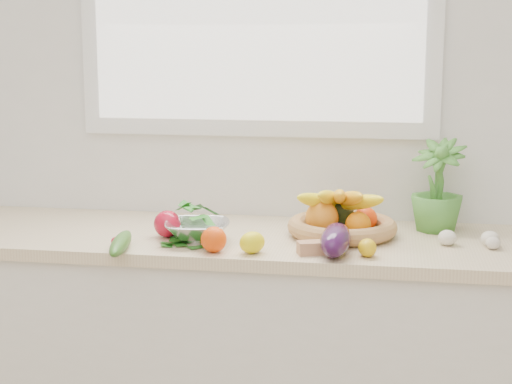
% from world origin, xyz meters
% --- Properties ---
extents(back_wall, '(4.50, 0.02, 2.70)m').
position_xyz_m(back_wall, '(0.00, 2.25, 1.35)').
color(back_wall, white).
rests_on(back_wall, ground).
extents(counter_cabinet, '(2.20, 0.58, 0.86)m').
position_xyz_m(counter_cabinet, '(0.00, 1.95, 0.43)').
color(counter_cabinet, silver).
rests_on(counter_cabinet, ground).
extents(countertop, '(2.24, 0.62, 0.04)m').
position_xyz_m(countertop, '(0.00, 1.95, 0.88)').
color(countertop, beige).
rests_on(countertop, counter_cabinet).
extents(orange_loose, '(0.09, 0.09, 0.08)m').
position_xyz_m(orange_loose, '(-0.04, 1.71, 0.94)').
color(orange_loose, '#EB4507').
rests_on(orange_loose, countertop).
extents(lemon_a, '(0.07, 0.08, 0.06)m').
position_xyz_m(lemon_a, '(0.42, 1.74, 0.93)').
color(lemon_a, gold).
rests_on(lemon_a, countertop).
extents(lemon_b, '(0.11, 0.11, 0.07)m').
position_xyz_m(lemon_b, '(0.08, 1.72, 0.93)').
color(lemon_b, yellow).
rests_on(lemon_b, countertop).
extents(lemon_c, '(0.08, 0.09, 0.06)m').
position_xyz_m(lemon_c, '(0.33, 1.72, 0.93)').
color(lemon_c, '#D5BD0B').
rests_on(lemon_c, countertop).
extents(apple, '(0.11, 0.11, 0.09)m').
position_xyz_m(apple, '(-0.24, 1.87, 0.94)').
color(apple, '#B80E27').
rests_on(apple, countertop).
extents(ginger, '(0.13, 0.09, 0.04)m').
position_xyz_m(ginger, '(0.27, 1.74, 0.92)').
color(ginger, tan).
rests_on(ginger, countertop).
extents(garlic_a, '(0.07, 0.07, 0.05)m').
position_xyz_m(garlic_a, '(0.67, 1.92, 0.92)').
color(garlic_a, silver).
rests_on(garlic_a, countertop).
extents(garlic_b, '(0.06, 0.06, 0.05)m').
position_xyz_m(garlic_b, '(0.80, 1.93, 0.92)').
color(garlic_b, silver).
rests_on(garlic_b, countertop).
extents(garlic_c, '(0.06, 0.06, 0.04)m').
position_xyz_m(garlic_c, '(0.81, 1.89, 0.92)').
color(garlic_c, beige).
rests_on(garlic_c, countertop).
extents(eggplant, '(0.10, 0.24, 0.09)m').
position_xyz_m(eggplant, '(0.33, 1.74, 0.95)').
color(eggplant, '#300F39').
rests_on(eggplant, countertop).
extents(cucumber, '(0.09, 0.28, 0.05)m').
position_xyz_m(cucumber, '(-0.33, 1.67, 0.93)').
color(cucumber, '#2F591A').
rests_on(cucumber, countertop).
extents(radish, '(0.03, 0.03, 0.03)m').
position_xyz_m(radish, '(-0.37, 1.73, 0.91)').
color(radish, red).
rests_on(radish, countertop).
extents(potted_herb, '(0.24, 0.24, 0.33)m').
position_xyz_m(potted_herb, '(0.64, 2.12, 1.05)').
color(potted_herb, '#468B32').
rests_on(potted_herb, countertop).
extents(fruit_basket, '(0.40, 0.40, 0.19)m').
position_xyz_m(fruit_basket, '(0.33, 1.98, 0.95)').
color(fruit_basket, tan).
rests_on(fruit_basket, countertop).
extents(colander_with_spinach, '(0.24, 0.24, 0.11)m').
position_xyz_m(colander_with_spinach, '(-0.12, 1.83, 0.96)').
color(colander_with_spinach, white).
rests_on(colander_with_spinach, countertop).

